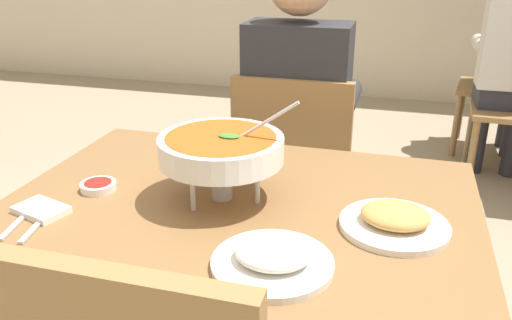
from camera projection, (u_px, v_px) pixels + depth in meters
name	position (u px, v px, depth m)	size (l,w,h in m)	color
dining_table_main	(240.00, 244.00, 1.33)	(1.13, 0.82, 0.73)	brown
chair_diner_main	(295.00, 174.00, 1.99)	(0.44, 0.44, 0.90)	olive
diner_main	(299.00, 112.00, 1.93)	(0.40, 0.45, 1.31)	#2D2D38
curry_bowl	(221.00, 149.00, 1.25)	(0.33, 0.30, 0.26)	silver
rice_plate	(272.00, 258.00, 1.02)	(0.24, 0.24, 0.06)	white
appetizer_plate	(395.00, 220.00, 1.15)	(0.24, 0.24, 0.06)	white
sauce_dish	(98.00, 186.00, 1.34)	(0.09, 0.09, 0.02)	white
napkin_folded	(41.00, 210.00, 1.23)	(0.12, 0.08, 0.02)	white
fork_utensil	(20.00, 220.00, 1.19)	(0.01, 0.17, 0.01)	silver
spoon_utensil	(39.00, 223.00, 1.17)	(0.01, 0.17, 0.01)	silver
chair_bg_left	(512.00, 79.00, 3.38)	(0.50, 0.50, 0.90)	olive
patron_bg_left	(511.00, 40.00, 3.34)	(0.45, 0.40, 1.31)	#2D2D38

